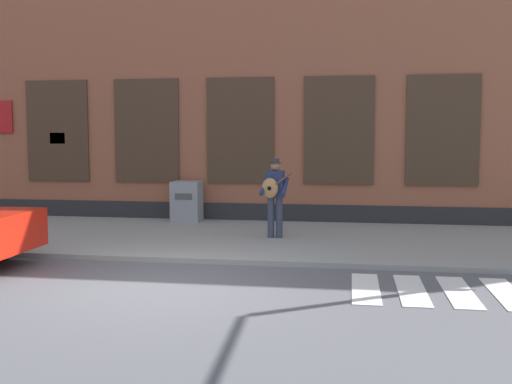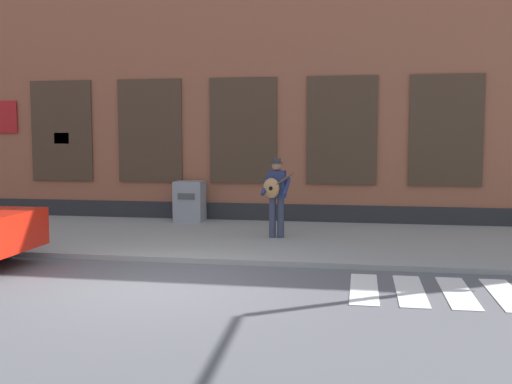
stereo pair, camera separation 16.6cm
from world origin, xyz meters
name	(u,v)px [view 2 (the right image)]	position (x,y,z in m)	size (l,w,h in m)	color
ground_plane	(159,286)	(0.00, 0.00, 0.00)	(160.00, 160.00, 0.00)	#56565B
sidewalk	(222,238)	(0.00, 4.24, 0.05)	(28.00, 5.12, 0.10)	gray
building_backdrop	(256,62)	(0.00, 8.79, 4.51)	(28.00, 4.06, 9.02)	#99563D
busker	(276,193)	(1.24, 4.15, 1.09)	(0.71, 0.55, 1.74)	#33384C
utility_box	(190,201)	(-1.35, 6.35, 0.63)	(0.74, 0.65, 1.05)	gray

